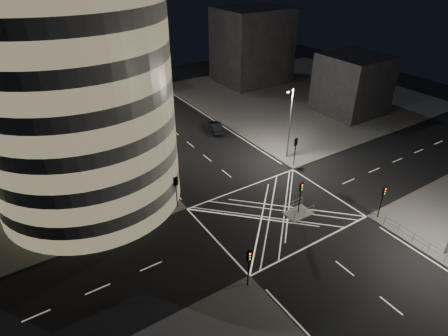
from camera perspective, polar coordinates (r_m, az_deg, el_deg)
ground at (r=42.62m, az=7.84°, el=-6.78°), size 120.00×120.00×0.00m
sidewalk_far_right at (r=77.88m, az=11.66°, el=10.87°), size 42.00×42.00×0.15m
central_island at (r=42.85m, az=11.21°, el=-6.77°), size 3.00×2.00×0.15m
office_tower_curved at (r=45.67m, az=-29.03°, el=10.26°), size 30.00×29.00×27.20m
building_right_far at (r=83.37m, az=4.26°, el=18.13°), size 14.00×12.00×15.00m
building_right_near at (r=70.10m, az=18.96°, el=12.02°), size 10.00×10.00×10.00m
building_far_end at (r=86.74m, az=-20.62°, el=17.79°), size 18.00×8.00×18.00m
tree_a at (r=41.72m, az=-10.95°, el=0.30°), size 5.05×5.05×7.76m
tree_b at (r=46.58m, az=-13.93°, el=3.82°), size 5.00×5.00×8.10m
tree_c at (r=52.21m, az=-16.13°, el=5.31°), size 4.41×4.41×6.77m
tree_d at (r=57.15m, az=-18.25°, el=8.43°), size 5.28×5.28×8.40m
tree_e at (r=63.01m, az=-19.69°, el=9.17°), size 3.44×3.44×6.28m
traffic_signal_fl at (r=41.62m, az=-7.33°, el=-2.82°), size 0.55×0.22×4.00m
traffic_signal_nl at (r=32.46m, az=3.79°, el=-14.06°), size 0.55×0.22×4.00m
traffic_signal_fr at (r=50.43m, az=10.84°, el=3.23°), size 0.55×0.22×4.00m
traffic_signal_nr at (r=43.18m, az=23.04°, el=-3.98°), size 0.55×0.22×4.00m
traffic_signal_island at (r=41.21m, az=11.60°, el=-3.64°), size 0.55×0.22×4.00m
street_lamp_left_near at (r=44.26m, az=-11.30°, el=2.93°), size 1.25×0.25×10.00m
street_lamp_left_far at (r=60.11m, az=-18.12°, el=9.57°), size 1.25×0.25×10.00m
street_lamp_right_far at (r=51.14m, az=10.00°, el=6.98°), size 1.25×0.25×10.00m
railing_near_right at (r=42.11m, az=27.81°, el=-10.04°), size 0.06×11.70×1.10m
railing_island_south at (r=41.99m, az=12.12°, el=-6.70°), size 2.80×0.06×1.10m
railing_island_north at (r=42.98m, az=10.48°, el=-5.51°), size 2.80×0.06×1.10m
sedan at (r=60.25m, az=-1.33°, el=6.26°), size 2.92×5.04×1.57m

